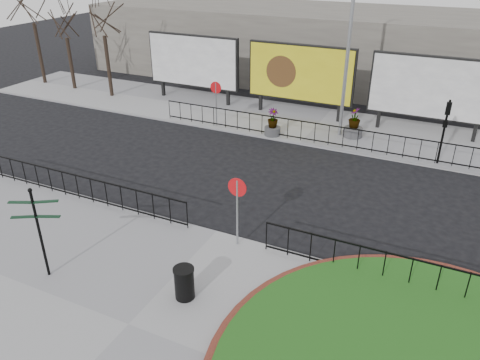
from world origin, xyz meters
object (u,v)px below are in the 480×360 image
Objects in this scene: planter_c at (354,126)px; litter_bin at (184,283)px; lamp_post at (349,44)px; fingerpost_sign at (38,224)px; billboard_mid at (300,73)px; planter_a at (273,125)px.

litter_bin is at bearing -95.55° from planter_c.
lamp_post is at bearing 87.18° from litter_bin.
planter_c is at bearing 84.45° from litter_bin.
fingerpost_sign is 1.90× the size of planter_c.
billboard_mid is at bearing 146.75° from lamp_post.
litter_bin is at bearing -92.82° from lamp_post.
litter_bin is 14.49m from planter_c.
lamp_post is at bearing -33.25° from billboard_mid.
billboard_mid reaches higher than litter_bin.
billboard_mid is 4.05m from planter_a.
fingerpost_sign reaches higher than planter_a.
litter_bin is 13.06m from planter_a.
planter_a is 4.20m from planter_c.
lamp_post is at bearing 180.00° from planter_c.
billboard_mid is 17.44m from fingerpost_sign.
lamp_post is 5.89× the size of planter_c.
billboard_mid is at bearing 97.98° from litter_bin.
fingerpost_sign is 4.58m from litter_bin.
planter_a is at bearing -157.60° from planter_c.
billboard_mid is at bearing 87.10° from planter_a.
lamp_post reaches higher than litter_bin.
lamp_post is (3.01, -1.97, 2.23)m from billboard_mid.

